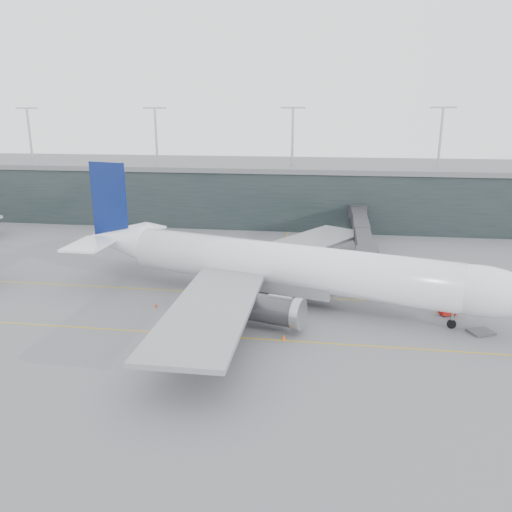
# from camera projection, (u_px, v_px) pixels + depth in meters

# --- Properties ---
(ground) EXTENTS (320.00, 320.00, 0.00)m
(ground) POSITION_uv_depth(u_px,v_px,m) (238.00, 285.00, 83.91)
(ground) COLOR slate
(ground) RESTS_ON ground
(taxiline_a) EXTENTS (160.00, 0.25, 0.02)m
(taxiline_a) POSITION_uv_depth(u_px,v_px,m) (234.00, 294.00, 80.10)
(taxiline_a) COLOR #BE9711
(taxiline_a) RESTS_ON ground
(taxiline_b) EXTENTS (160.00, 0.25, 0.02)m
(taxiline_b) POSITION_uv_depth(u_px,v_px,m) (211.00, 336.00, 64.89)
(taxiline_b) COLOR #BE9711
(taxiline_b) RESTS_ON ground
(taxiline_lead_main) EXTENTS (0.25, 60.00, 0.02)m
(taxiline_lead_main) POSITION_uv_depth(u_px,v_px,m) (280.00, 255.00, 102.22)
(taxiline_lead_main) COLOR #BE9711
(taxiline_lead_main) RESTS_ON ground
(terminal) EXTENTS (240.00, 36.00, 29.00)m
(terminal) POSITION_uv_depth(u_px,v_px,m) (276.00, 190.00, 136.96)
(terminal) COLOR black
(terminal) RESTS_ON ground
(main_aircraft) EXTENTS (70.07, 64.42, 19.98)m
(main_aircraft) POSITION_uv_depth(u_px,v_px,m) (282.00, 266.00, 75.39)
(main_aircraft) COLOR white
(main_aircraft) RESTS_ON ground
(jet_bridge) EXTENTS (4.42, 47.12, 7.18)m
(jet_bridge) POSITION_uv_depth(u_px,v_px,m) (360.00, 226.00, 103.52)
(jet_bridge) COLOR #2C2B30
(jet_bridge) RESTS_ON ground
(gse_cart) EXTENTS (2.55, 2.10, 1.49)m
(gse_cart) POSITION_uv_depth(u_px,v_px,m) (448.00, 310.00, 71.36)
(gse_cart) COLOR #AD130C
(gse_cart) RESTS_ON ground
(baggage_dolly) EXTENTS (3.68, 3.37, 0.30)m
(baggage_dolly) POSITION_uv_depth(u_px,v_px,m) (481.00, 332.00, 65.67)
(baggage_dolly) COLOR #3E3D43
(baggage_dolly) RESTS_ON ground
(uld_a) EXTENTS (2.13, 1.88, 1.64)m
(uld_a) POSITION_uv_depth(u_px,v_px,m) (215.00, 263.00, 93.55)
(uld_a) COLOR #39383E
(uld_a) RESTS_ON ground
(uld_b) EXTENTS (2.32, 1.89, 2.05)m
(uld_b) POSITION_uv_depth(u_px,v_px,m) (230.00, 258.00, 95.76)
(uld_b) COLOR #39383E
(uld_b) RESTS_ON ground
(uld_c) EXTENTS (2.29, 2.06, 1.73)m
(uld_c) POSITION_uv_depth(u_px,v_px,m) (241.00, 264.00, 92.71)
(uld_c) COLOR #39383E
(uld_c) RESTS_ON ground
(cone_nose) EXTENTS (0.41, 0.41, 0.66)m
(cone_nose) POSITION_uv_depth(u_px,v_px,m) (446.00, 308.00, 73.15)
(cone_nose) COLOR orange
(cone_nose) RESTS_ON ground
(cone_wing_stbd) EXTENTS (0.48, 0.48, 0.76)m
(cone_wing_stbd) POSITION_uv_depth(u_px,v_px,m) (284.00, 337.00, 63.70)
(cone_wing_stbd) COLOR #EB4F0D
(cone_wing_stbd) RESTS_ON ground
(cone_wing_port) EXTENTS (0.42, 0.42, 0.67)m
(cone_wing_port) POSITION_uv_depth(u_px,v_px,m) (285.00, 264.00, 94.91)
(cone_wing_port) COLOR orange
(cone_wing_port) RESTS_ON ground
(cone_tail) EXTENTS (0.43, 0.43, 0.69)m
(cone_tail) POSITION_uv_depth(u_px,v_px,m) (156.00, 305.00, 74.39)
(cone_tail) COLOR #FD430E
(cone_tail) RESTS_ON ground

